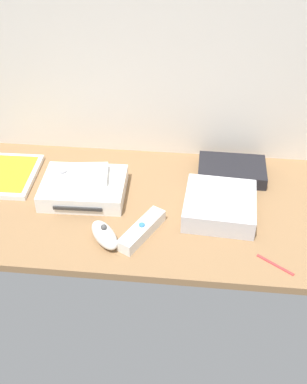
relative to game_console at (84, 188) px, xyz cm
name	(u,v)px	position (x,y,z in cm)	size (l,w,h in cm)	color
ground_plane	(154,207)	(18.13, -2.10, -3.20)	(100.00, 48.00, 2.00)	#936D47
back_wall	(163,44)	(18.13, 22.50, 29.80)	(110.00, 1.20, 64.00)	silver
game_console	(84,188)	(0.00, 0.00, 0.00)	(21.48, 17.00, 4.40)	white
mini_computer	(220,205)	(34.50, -3.92, 0.44)	(18.07, 18.07, 5.30)	silver
game_case	(10,175)	(-21.47, 5.29, -1.44)	(14.03, 19.30, 1.56)	white
network_router	(232,170)	(37.93, 12.38, -0.50)	(18.19, 12.61, 3.40)	black
remote_wand	(142,230)	(16.59, -13.46, -0.69)	(10.07, 14.78, 3.40)	white
remote_nunchuk	(104,235)	(8.35, -16.39, -0.16)	(9.46, 10.67, 5.10)	white
remote_classic_pad	(79,175)	(-1.22, 1.33, 3.21)	(15.33, 9.83, 2.40)	white
stylus_pen	(275,264)	(46.61, -19.94, -1.85)	(0.70, 0.70, 9.00)	red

